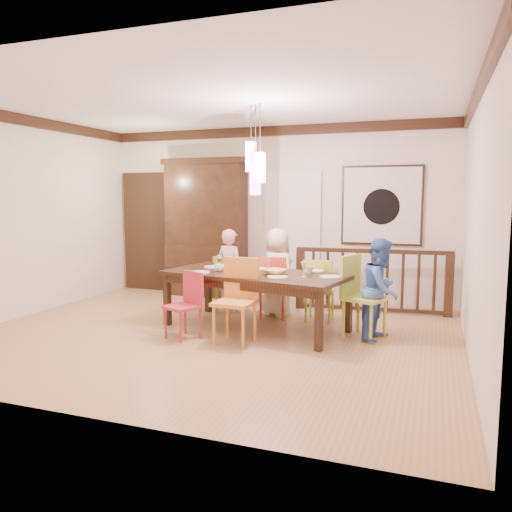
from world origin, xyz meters
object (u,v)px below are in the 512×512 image
(chair_end_right, at_px, (365,291))
(person_far_left, at_px, (230,271))
(balustrade, at_px, (372,279))
(person_end_right, at_px, (381,289))
(person_far_mid, at_px, (277,272))
(dining_table, at_px, (255,278))
(china_hutch, at_px, (206,228))
(chair_far_left, at_px, (231,280))

(chair_end_right, bearing_deg, person_far_left, 91.25)
(balustrade, xyz_separation_m, person_end_right, (0.28, -1.42, 0.12))
(person_end_right, bearing_deg, person_far_mid, 79.81)
(dining_table, height_order, china_hutch, china_hutch)
(dining_table, height_order, person_far_left, person_far_left)
(balustrade, bearing_deg, dining_table, -136.51)
(dining_table, relative_size, person_far_mid, 1.99)
(chair_far_left, height_order, person_end_right, person_end_right)
(dining_table, bearing_deg, chair_far_left, 141.71)
(chair_end_right, distance_m, person_far_left, 2.23)
(china_hutch, xyz_separation_m, person_far_left, (0.88, -1.03, -0.57))
(person_far_left, relative_size, person_far_mid, 0.98)
(person_far_left, bearing_deg, dining_table, 147.08)
(chair_far_left, distance_m, person_far_mid, 0.74)
(dining_table, distance_m, balustrade, 2.00)
(balustrade, bearing_deg, person_far_mid, -156.58)
(china_hutch, height_order, person_far_left, china_hutch)
(dining_table, distance_m, chair_far_left, 1.07)
(dining_table, distance_m, person_end_right, 1.61)
(person_far_mid, bearing_deg, person_far_left, 28.18)
(person_far_mid, bearing_deg, balustrade, -123.73)
(balustrade, height_order, person_end_right, person_end_right)
(dining_table, relative_size, chair_far_left, 3.02)
(dining_table, distance_m, china_hutch, 2.47)
(china_hutch, height_order, person_end_right, china_hutch)
(china_hutch, relative_size, person_far_left, 1.90)
(dining_table, distance_m, person_far_left, 1.06)
(chair_far_left, bearing_deg, dining_table, 150.04)
(person_far_mid, height_order, person_end_right, person_far_mid)
(chair_far_left, distance_m, china_hutch, 1.53)
(person_far_left, bearing_deg, person_end_right, 178.16)
(chair_far_left, height_order, balustrade, balustrade)
(china_hutch, bearing_deg, balustrade, -6.79)
(dining_table, height_order, person_far_mid, person_far_mid)
(balustrade, bearing_deg, person_end_right, -83.50)
(chair_end_right, distance_m, person_far_mid, 1.55)
(chair_far_left, bearing_deg, person_far_left, 50.57)
(china_hutch, relative_size, person_far_mid, 1.86)
(dining_table, xyz_separation_m, chair_far_left, (-0.68, 0.80, -0.19))
(dining_table, xyz_separation_m, person_end_right, (1.61, 0.06, -0.06))
(dining_table, bearing_deg, person_end_right, 13.41)
(person_far_left, relative_size, person_end_right, 1.01)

